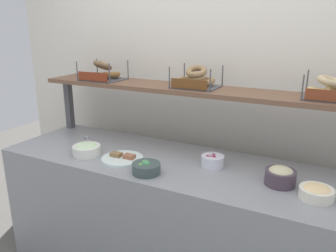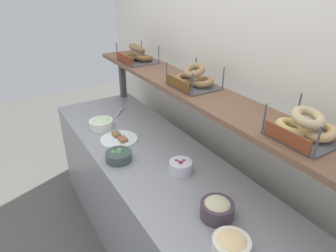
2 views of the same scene
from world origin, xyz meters
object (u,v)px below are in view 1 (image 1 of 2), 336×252
Objects in this scene: bowl_tuna_salad at (280,176)px; bagel_basket_plain at (329,90)px; serving_spoon_near_plate at (87,138)px; bowl_egg_salad at (317,192)px; bagel_basket_everything at (196,80)px; serving_plate_white at (122,158)px; bowl_beet_salad at (213,161)px; bagel_basket_cinnamon_raisin at (103,73)px; bowl_scallion_spread at (87,149)px; bowl_veggie_mix at (146,168)px.

bagel_basket_plain is at bearing 60.65° from bowl_tuna_salad.
bowl_egg_salad is at bearing -6.41° from serving_spoon_near_plate.
bowl_tuna_salad is at bearing -25.05° from bagel_basket_everything.
serving_spoon_near_plate is 0.53× the size of bagel_basket_everything.
bagel_basket_plain reaches higher than serving_plate_white.
bagel_basket_cinnamon_raisin is at bearing 167.93° from bowl_beet_salad.
bowl_tuna_salad is 0.55m from bagel_basket_plain.
bagel_basket_plain is at bearing 0.41° from bagel_basket_everything.
bowl_scallion_spread is 1.40m from bowl_egg_salad.
bagel_basket_cinnamon_raisin is (-0.15, 0.41, 0.44)m from bowl_scallion_spread.
bagel_basket_cinnamon_raisin is at bearing 110.80° from bowl_scallion_spread.
serving_spoon_near_plate is 0.55× the size of bagel_basket_plain.
bowl_egg_salad reaches higher than serving_plate_white.
bowl_veggie_mix is (-0.31, -0.27, -0.00)m from bowl_beet_salad.
bagel_basket_cinnamon_raisin is 1.05× the size of bagel_basket_everything.
bowl_tuna_salad reaches higher than serving_plate_white.
serving_spoon_near_plate is 0.94m from bagel_basket_everything.
bowl_veggie_mix is 1.11m from bagel_basket_plain.
serving_plate_white is (-1.14, -0.03, -0.02)m from bowl_egg_salad.
bagel_basket_cinnamon_raisin is at bearing 138.22° from serving_plate_white.
bowl_egg_salad is (1.40, 0.06, -0.01)m from bowl_scallion_spread.
bowl_egg_salad is 0.63× the size of serving_plate_white.
bagel_basket_plain is at bearing 6.94° from serving_spoon_near_plate.
bowl_tuna_salad is at bearing 16.15° from bowl_veggie_mix.
bowl_egg_salad is at bearing -12.96° from bowl_beet_salad.
serving_spoon_near_plate is (-0.21, 0.24, -0.03)m from bowl_scallion_spread.
bowl_egg_salad is 0.91m from bowl_veggie_mix.
bagel_basket_cinnamon_raisin is (-0.65, 0.47, 0.44)m from bowl_veggie_mix.
bagel_basket_plain is at bearing 17.63° from bowl_scallion_spread.
bagel_basket_everything is at bearing 154.95° from bowl_tuna_salad.
bagel_basket_cinnamon_raisin reaches higher than bowl_tuna_salad.
bagel_basket_everything reaches higher than bowl_egg_salad.
bowl_tuna_salad is 1.42m from serving_spoon_near_plate.
bagel_basket_everything is at bearing 133.34° from bowl_beet_salad.
bowl_tuna_salad is 0.62× the size of serving_plate_white.
bagel_basket_cinnamon_raisin reaches higher than serving_spoon_near_plate.
bowl_tuna_salad reaches higher than bowl_beet_salad.
bowl_veggie_mix is 0.77m from serving_spoon_near_plate.
serving_plate_white is at bearing 8.32° from bowl_scallion_spread.
bowl_tuna_salad is (0.41, -0.06, 0.01)m from bowl_beet_salad.
bagel_basket_cinnamon_raisin is at bearing 71.97° from serving_spoon_near_plate.
bowl_veggie_mix is 0.55× the size of bagel_basket_cinnamon_raisin.
bagel_basket_cinnamon_raisin is 1.09× the size of bagel_basket_plain.
serving_spoon_near_plate is at bearing 130.18° from bowl_scallion_spread.
bowl_veggie_mix is 1.01× the size of bowl_tuna_salad.
bagel_basket_cinnamon_raisin reaches higher than bagel_basket_everything.
bagel_basket_plain is (1.53, 0.03, 0.00)m from bagel_basket_cinnamon_raisin.
bowl_egg_salad is at bearing -87.09° from bagel_basket_plain.
bowl_beet_salad reaches higher than serving_spoon_near_plate.
bowl_tuna_salad is (1.21, 0.14, 0.01)m from bowl_scallion_spread.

